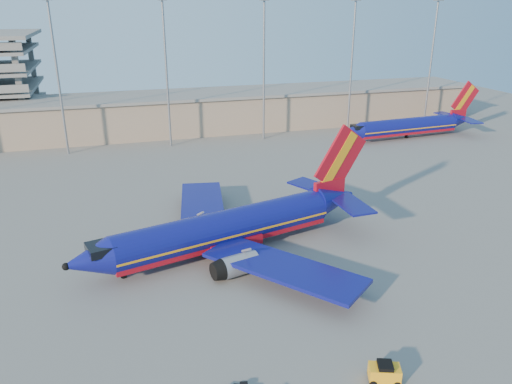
# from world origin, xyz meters

# --- Properties ---
(ground) EXTENTS (220.00, 220.00, 0.00)m
(ground) POSITION_xyz_m (0.00, 0.00, 0.00)
(ground) COLOR slate
(ground) RESTS_ON ground
(terminal_building) EXTENTS (122.00, 16.00, 8.50)m
(terminal_building) POSITION_xyz_m (10.00, 58.00, 4.32)
(terminal_building) COLOR gray
(terminal_building) RESTS_ON ground
(light_mast_row) EXTENTS (101.60, 1.60, 28.65)m
(light_mast_row) POSITION_xyz_m (5.00, 46.00, 17.55)
(light_mast_row) COLOR gray
(light_mast_row) RESTS_ON ground
(aircraft_main) EXTENTS (38.31, 36.38, 13.21)m
(aircraft_main) POSITION_xyz_m (-4.22, -2.56, 2.82)
(aircraft_main) COLOR navy
(aircraft_main) RESTS_ON ground
(aircraft_second) EXTENTS (34.11, 13.25, 11.55)m
(aircraft_second) POSITION_xyz_m (45.76, 37.51, 2.65)
(aircraft_second) COLOR navy
(aircraft_second) RESTS_ON ground
(baggage_tug) EXTENTS (2.74, 2.19, 1.72)m
(baggage_tug) POSITION_xyz_m (1.53, -27.60, 0.89)
(baggage_tug) COLOR #FFA916
(baggage_tug) RESTS_ON ground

